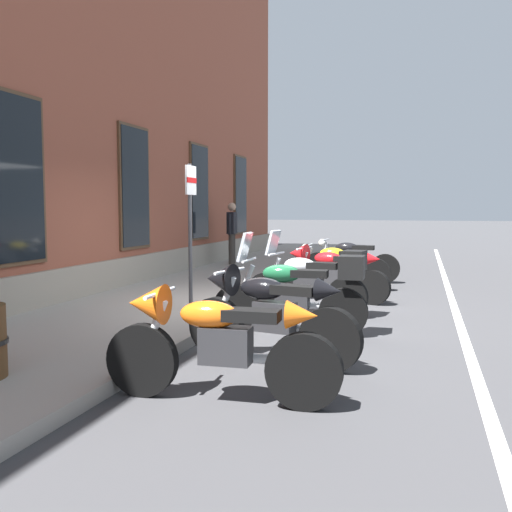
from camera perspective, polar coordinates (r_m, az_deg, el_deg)
The scene contains 12 objects.
ground_plane at distance 9.25m, azimuth -0.50°, elevation -5.62°, with size 140.00×140.00×0.00m, color #38383A.
sidewalk at distance 9.78m, azimuth -9.11°, elevation -4.67°, with size 30.58×3.05×0.15m, color gray.
lane_stripe at distance 8.88m, azimuth 19.79°, elevation -6.32°, with size 30.58×0.12×0.01m, color silver.
motorcycle_orange_sport at distance 4.95m, azimuth -4.51°, elevation -8.32°, with size 0.62×2.12×1.02m.
motorcycle_black_sport at distance 6.16m, azimuth 0.87°, elevation -5.50°, with size 0.69×2.03×1.06m.
motorcycle_green_touring at distance 7.57m, azimuth 4.17°, elevation -3.65°, with size 0.62×2.10×1.36m.
motorcycle_silver_touring at distance 8.94m, azimuth 5.68°, elevation -2.43°, with size 0.69×1.99×1.33m.
motorcycle_red_sport at distance 10.32m, azimuth 7.32°, elevation -1.43°, with size 0.76×2.08×1.02m.
motorcycle_yellow_naked at distance 11.79m, azimuth 8.08°, elevation -1.06°, with size 0.62×2.19×0.93m.
motorcycle_black_naked at distance 13.09m, azimuth 9.44°, elevation -0.46°, with size 0.62×2.19×0.97m.
pedestrian_dark_jacket at distance 15.50m, azimuth -2.44°, elevation 2.68°, with size 0.59×0.23×1.68m.
parking_sign at distance 8.73m, azimuth -6.62°, elevation 4.18°, with size 0.36×0.07×2.21m.
Camera 1 is at (-8.70, -2.64, 1.68)m, focal length 39.70 mm.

